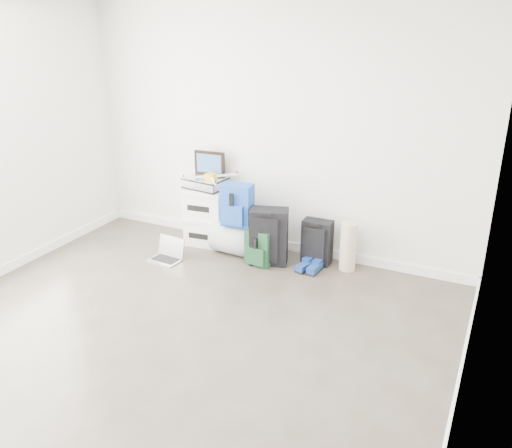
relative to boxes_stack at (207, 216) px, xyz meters
The scene contains 14 objects.
ground 2.41m from the boxes_stack, 71.80° to the right, with size 5.00×5.00×0.00m, color #3A342A.
room_envelope 2.74m from the boxes_stack, 71.67° to the right, with size 4.52×5.02×2.71m.
boxes_stack is the anchor object (origin of this frame).
briefcase 0.40m from the boxes_stack, ahead, with size 0.44×0.32×0.13m, color #B2B2B7.
painting 0.61m from the boxes_stack, 90.00° to the left, with size 0.37×0.05×0.28m.
drone 0.50m from the boxes_stack, 14.04° to the right, with size 0.50×0.50×0.06m.
duffel_bag 0.52m from the boxes_stack, 15.06° to the right, with size 0.36×0.36×0.58m, color gray.
blue_backpack 0.56m from the boxes_stack, 18.52° to the right, with size 0.35×0.27×0.46m.
large_suitcase 0.90m from the boxes_stack, 12.38° to the right, with size 0.45×0.36×0.61m.
green_backpack 0.86m from the boxes_stack, 18.42° to the right, with size 0.30×0.23×0.40m.
carry_on 1.34m from the boxes_stack, ahead, with size 0.31×0.21×0.49m.
shoes 1.39m from the boxes_stack, ahead, with size 0.25×0.26×0.08m.
rolled_rug 1.69m from the boxes_stack, ahead, with size 0.17×0.17×0.52m, color tan.
laptop 0.67m from the boxes_stack, 105.39° to the right, with size 0.35×0.27×0.24m.
Camera 1 is at (2.32, -2.76, 2.57)m, focal length 38.00 mm.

